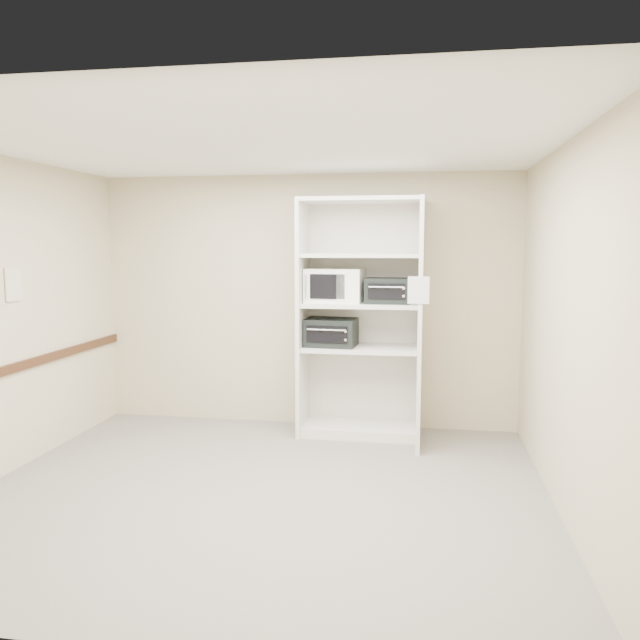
% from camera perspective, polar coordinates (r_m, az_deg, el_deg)
% --- Properties ---
extents(floor, '(4.50, 4.00, 0.01)m').
position_cam_1_polar(floor, '(5.15, -5.45, -15.44)').
color(floor, slate).
rests_on(floor, ground).
extents(ceiling, '(4.50, 4.00, 0.01)m').
position_cam_1_polar(ceiling, '(4.82, -5.82, 15.76)').
color(ceiling, white).
extents(wall_back, '(4.50, 0.02, 2.70)m').
position_cam_1_polar(wall_back, '(6.74, -1.25, 1.73)').
color(wall_back, '#C0AE8D').
rests_on(wall_back, ground).
extents(wall_front, '(4.50, 0.02, 2.70)m').
position_cam_1_polar(wall_front, '(2.94, -15.75, -5.13)').
color(wall_front, '#C0AE8D').
rests_on(wall_front, ground).
extents(wall_right, '(0.02, 4.00, 2.70)m').
position_cam_1_polar(wall_right, '(4.75, 21.60, -0.88)').
color(wall_right, '#C0AE8D').
rests_on(wall_right, ground).
extents(shelving_unit, '(1.24, 0.92, 2.42)m').
position_cam_1_polar(shelving_unit, '(6.38, 4.15, -0.55)').
color(shelving_unit, beige).
rests_on(shelving_unit, floor).
extents(microwave, '(0.60, 0.47, 0.34)m').
position_cam_1_polar(microwave, '(6.42, 1.39, 3.19)').
color(microwave, white).
rests_on(microwave, shelving_unit).
extents(toaster_oven_upper, '(0.45, 0.34, 0.25)m').
position_cam_1_polar(toaster_oven_upper, '(6.31, 6.22, 2.68)').
color(toaster_oven_upper, black).
rests_on(toaster_oven_upper, shelving_unit).
extents(toaster_oven_lower, '(0.54, 0.42, 0.28)m').
position_cam_1_polar(toaster_oven_lower, '(6.41, 1.03, -1.13)').
color(toaster_oven_lower, black).
rests_on(toaster_oven_lower, shelving_unit).
extents(paper_sign, '(0.19, 0.02, 0.24)m').
position_cam_1_polar(paper_sign, '(5.69, 9.00, 2.71)').
color(paper_sign, white).
rests_on(paper_sign, shelving_unit).
extents(chair_rail, '(0.04, 3.98, 0.08)m').
position_cam_1_polar(chair_rail, '(5.85, -27.22, -4.25)').
color(chair_rail, '#371E10').
rests_on(chair_rail, wall_left).
extents(wall_poster, '(0.01, 0.21, 0.29)m').
position_cam_1_polar(wall_poster, '(5.98, -26.23, 2.95)').
color(wall_poster, white).
rests_on(wall_poster, wall_left).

